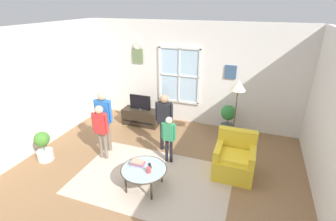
{
  "coord_description": "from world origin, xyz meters",
  "views": [
    {
      "loc": [
        1.66,
        -3.59,
        3.21
      ],
      "look_at": [
        0.08,
        0.78,
        1.18
      ],
      "focal_mm": 26.79,
      "sensor_mm": 36.0,
      "label": 1
    }
  ],
  "objects_px": {
    "television": "(140,102)",
    "cup": "(149,170)",
    "tv_stand": "(141,117)",
    "person_green_shirt": "(169,134)",
    "coffee_table": "(144,170)",
    "potted_plant_corner": "(43,146)",
    "person_red_shirt": "(101,126)",
    "person_blue_shirt": "(104,115)",
    "armchair": "(234,160)",
    "remote_near_books": "(150,166)",
    "person_black_shirt": "(164,116)",
    "book_stack": "(138,163)",
    "floor_lamp": "(238,93)",
    "potted_plant_by_window": "(228,119)"
  },
  "relations": [
    {
      "from": "book_stack",
      "to": "person_green_shirt",
      "type": "xyz_separation_m",
      "value": [
        0.3,
        0.88,
        0.2
      ]
    },
    {
      "from": "person_red_shirt",
      "to": "floor_lamp",
      "type": "relative_size",
      "value": 0.73
    },
    {
      "from": "coffee_table",
      "to": "cup",
      "type": "distance_m",
      "value": 0.16
    },
    {
      "from": "remote_near_books",
      "to": "potted_plant_by_window",
      "type": "bearing_deg",
      "value": 66.56
    },
    {
      "from": "television",
      "to": "armchair",
      "type": "distance_m",
      "value": 3.05
    },
    {
      "from": "coffee_table",
      "to": "cup",
      "type": "height_order",
      "value": "cup"
    },
    {
      "from": "book_stack",
      "to": "floor_lamp",
      "type": "xyz_separation_m",
      "value": [
        1.52,
        1.72,
        0.98
      ]
    },
    {
      "from": "tv_stand",
      "to": "potted_plant_by_window",
      "type": "height_order",
      "value": "potted_plant_by_window"
    },
    {
      "from": "coffee_table",
      "to": "person_blue_shirt",
      "type": "bearing_deg",
      "value": 147.14
    },
    {
      "from": "cup",
      "to": "person_blue_shirt",
      "type": "distance_m",
      "value": 1.81
    },
    {
      "from": "potted_plant_corner",
      "to": "person_black_shirt",
      "type": "bearing_deg",
      "value": 28.96
    },
    {
      "from": "tv_stand",
      "to": "person_blue_shirt",
      "type": "height_order",
      "value": "person_blue_shirt"
    },
    {
      "from": "coffee_table",
      "to": "remote_near_books",
      "type": "height_order",
      "value": "remote_near_books"
    },
    {
      "from": "person_blue_shirt",
      "to": "person_red_shirt",
      "type": "distance_m",
      "value": 0.35
    },
    {
      "from": "tv_stand",
      "to": "television",
      "type": "relative_size",
      "value": 1.69
    },
    {
      "from": "coffee_table",
      "to": "person_red_shirt",
      "type": "relative_size",
      "value": 0.68
    },
    {
      "from": "person_red_shirt",
      "to": "person_black_shirt",
      "type": "height_order",
      "value": "person_black_shirt"
    },
    {
      "from": "cup",
      "to": "remote_near_books",
      "type": "xyz_separation_m",
      "value": [
        -0.05,
        0.17,
        -0.04
      ]
    },
    {
      "from": "potted_plant_by_window",
      "to": "tv_stand",
      "type": "bearing_deg",
      "value": -173.96
    },
    {
      "from": "book_stack",
      "to": "floor_lamp",
      "type": "distance_m",
      "value": 2.49
    },
    {
      "from": "person_red_shirt",
      "to": "tv_stand",
      "type": "bearing_deg",
      "value": 88.42
    },
    {
      "from": "potted_plant_by_window",
      "to": "book_stack",
      "type": "bearing_deg",
      "value": -116.96
    },
    {
      "from": "person_black_shirt",
      "to": "television",
      "type": "bearing_deg",
      "value": 137.42
    },
    {
      "from": "book_stack",
      "to": "person_red_shirt",
      "type": "height_order",
      "value": "person_red_shirt"
    },
    {
      "from": "television",
      "to": "person_black_shirt",
      "type": "bearing_deg",
      "value": -42.58
    },
    {
      "from": "television",
      "to": "remote_near_books",
      "type": "height_order",
      "value": "television"
    },
    {
      "from": "potted_plant_corner",
      "to": "floor_lamp",
      "type": "relative_size",
      "value": 0.39
    },
    {
      "from": "person_black_shirt",
      "to": "potted_plant_by_window",
      "type": "relative_size",
      "value": 1.7
    },
    {
      "from": "armchair",
      "to": "person_black_shirt",
      "type": "xyz_separation_m",
      "value": [
        -1.62,
        0.36,
        0.53
      ]
    },
    {
      "from": "tv_stand",
      "to": "person_green_shirt",
      "type": "distance_m",
      "value": 2.01
    },
    {
      "from": "tv_stand",
      "to": "floor_lamp",
      "type": "height_order",
      "value": "floor_lamp"
    },
    {
      "from": "book_stack",
      "to": "person_red_shirt",
      "type": "relative_size",
      "value": 0.2
    },
    {
      "from": "floor_lamp",
      "to": "person_blue_shirt",
      "type": "bearing_deg",
      "value": -161.94
    },
    {
      "from": "television",
      "to": "cup",
      "type": "bearing_deg",
      "value": -61.32
    },
    {
      "from": "armchair",
      "to": "person_green_shirt",
      "type": "bearing_deg",
      "value": -177.48
    },
    {
      "from": "television",
      "to": "cup",
      "type": "height_order",
      "value": "television"
    },
    {
      "from": "person_green_shirt",
      "to": "potted_plant_by_window",
      "type": "height_order",
      "value": "person_green_shirt"
    },
    {
      "from": "armchair",
      "to": "floor_lamp",
      "type": "distance_m",
      "value": 1.37
    },
    {
      "from": "armchair",
      "to": "potted_plant_corner",
      "type": "distance_m",
      "value": 4.03
    },
    {
      "from": "potted_plant_corner",
      "to": "person_red_shirt",
      "type": "bearing_deg",
      "value": 22.71
    },
    {
      "from": "tv_stand",
      "to": "floor_lamp",
      "type": "bearing_deg",
      "value": -12.85
    },
    {
      "from": "cup",
      "to": "book_stack",
      "type": "bearing_deg",
      "value": 157.38
    },
    {
      "from": "remote_near_books",
      "to": "person_black_shirt",
      "type": "bearing_deg",
      "value": 98.32
    },
    {
      "from": "potted_plant_by_window",
      "to": "potted_plant_corner",
      "type": "xyz_separation_m",
      "value": [
        -3.57,
        -2.53,
        -0.11
      ]
    },
    {
      "from": "television",
      "to": "potted_plant_by_window",
      "type": "distance_m",
      "value": 2.37
    },
    {
      "from": "tv_stand",
      "to": "person_green_shirt",
      "type": "relative_size",
      "value": 0.95
    },
    {
      "from": "armchair",
      "to": "person_blue_shirt",
      "type": "bearing_deg",
      "value": -177.79
    },
    {
      "from": "tv_stand",
      "to": "person_green_shirt",
      "type": "xyz_separation_m",
      "value": [
        1.35,
        -1.43,
        0.44
      ]
    },
    {
      "from": "television",
      "to": "cup",
      "type": "relative_size",
      "value": 6.26
    },
    {
      "from": "armchair",
      "to": "potted_plant_by_window",
      "type": "bearing_deg",
      "value": 102.38
    }
  ]
}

